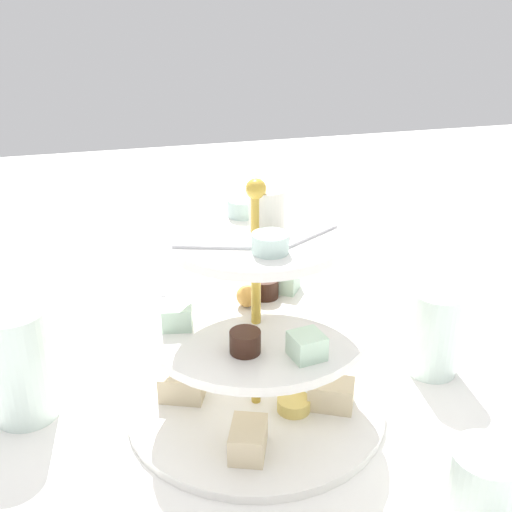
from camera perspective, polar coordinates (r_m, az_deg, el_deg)
The scene contains 6 objects.
ground_plane at distance 0.72m, azimuth 0.00°, elevation -13.55°, with size 2.40×2.40×0.00m, color white.
tiered_serving_stand at distance 0.68m, azimuth 0.05°, elevation -8.00°, with size 0.28×0.28×0.26m.
water_glass_tall_right at distance 0.72m, azimuth -20.48°, elevation -9.17°, with size 0.07×0.07×0.13m, color silver.
water_glass_short_left at distance 0.61m, azimuth 19.78°, elevation -18.89°, with size 0.06×0.06×0.07m, color silver.
butter_knife_left at distance 0.97m, azimuth -3.66°, elevation -2.87°, with size 0.17×0.01×0.00m, color silver.
water_glass_mid_back at distance 0.78m, azimuth 15.81°, elevation -6.66°, with size 0.06×0.06×0.11m, color silver.
Camera 1 is at (-0.15, -0.55, 0.44)m, focal length 44.44 mm.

